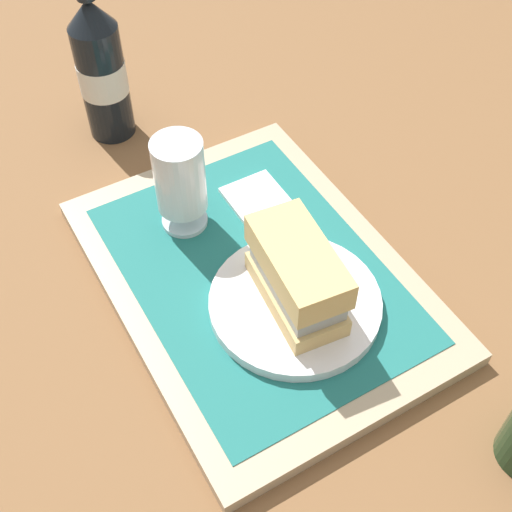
{
  "coord_description": "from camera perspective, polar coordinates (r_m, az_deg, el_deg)",
  "views": [
    {
      "loc": [
        -0.42,
        0.24,
        0.63
      ],
      "look_at": [
        0.0,
        0.0,
        0.05
      ],
      "focal_mm": 47.34,
      "sensor_mm": 36.0,
      "label": 1
    }
  ],
  "objects": [
    {
      "name": "tray",
      "position": [
        0.79,
        -0.0,
        -1.87
      ],
      "size": [
        0.44,
        0.32,
        0.02
      ],
      "primitive_type": "cube",
      "color": "tan",
      "rests_on": "ground_plane"
    },
    {
      "name": "sandwich",
      "position": [
        0.71,
        3.38,
        -1.41
      ],
      "size": [
        0.14,
        0.08,
        0.08
      ],
      "rotation": [
        0.0,
        0.0,
        -0.11
      ],
      "color": "tan",
      "rests_on": "plate"
    },
    {
      "name": "napkin_folded",
      "position": [
        0.85,
        0.32,
        4.59
      ],
      "size": [
        0.09,
        0.07,
        0.01
      ],
      "primitive_type": "cube",
      "color": "white",
      "rests_on": "placemat"
    },
    {
      "name": "beer_bottle",
      "position": [
        0.95,
        -12.97,
        15.21
      ],
      "size": [
        0.07,
        0.07,
        0.27
      ],
      "color": "black",
      "rests_on": "ground_plane"
    },
    {
      "name": "ground_plane",
      "position": [
        0.79,
        -0.0,
        -2.31
      ],
      "size": [
        3.0,
        3.0,
        0.0
      ],
      "primitive_type": "plane",
      "color": "brown"
    },
    {
      "name": "plate",
      "position": [
        0.74,
        3.32,
        -4.0
      ],
      "size": [
        0.19,
        0.19,
        0.01
      ],
      "primitive_type": "cylinder",
      "color": "white",
      "rests_on": "placemat"
    },
    {
      "name": "beer_glass",
      "position": [
        0.78,
        -6.43,
        6.43
      ],
      "size": [
        0.06,
        0.06,
        0.12
      ],
      "color": "silver",
      "rests_on": "placemat"
    },
    {
      "name": "placemat",
      "position": [
        0.78,
        -0.0,
        -1.39
      ],
      "size": [
        0.38,
        0.27,
        0.0
      ],
      "primitive_type": "cube",
      "color": "#1E6B66",
      "rests_on": "tray"
    }
  ]
}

